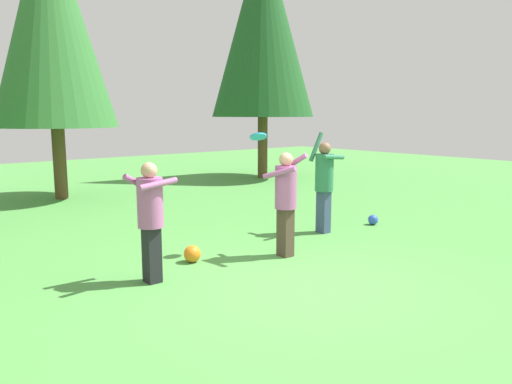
{
  "coord_description": "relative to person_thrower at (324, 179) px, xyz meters",
  "views": [
    {
      "loc": [
        -4.38,
        -4.28,
        2.23
      ],
      "look_at": [
        0.38,
        1.43,
        1.05
      ],
      "focal_mm": 34.61,
      "sensor_mm": 36.0,
      "label": 1
    }
  ],
  "objects": [
    {
      "name": "ball_blue",
      "position": [
        1.27,
        -0.2,
        -0.92
      ],
      "size": [
        0.2,
        0.2,
        0.2
      ],
      "primitive_type": "sphere",
      "color": "blue",
      "rests_on": "ground_plane"
    },
    {
      "name": "frisbee",
      "position": [
        -1.78,
        -0.2,
        0.85
      ],
      "size": [
        0.36,
        0.35,
        0.14
      ],
      "color": "#2393D1"
    },
    {
      "name": "tree_center",
      "position": [
        -2.52,
        7.03,
        3.58
      ],
      "size": [
        3.09,
        3.09,
        7.37
      ],
      "color": "brown",
      "rests_on": "ground_plane"
    },
    {
      "name": "ball_orange",
      "position": [
        -2.94,
        -0.02,
        -0.89
      ],
      "size": [
        0.26,
        0.26,
        0.26
      ],
      "primitive_type": "sphere",
      "color": "orange",
      "rests_on": "ground_plane"
    },
    {
      "name": "ground_plane",
      "position": [
        -2.45,
        -1.92,
        -1.02
      ],
      "size": [
        40.0,
        40.0,
        0.0
      ],
      "primitive_type": "plane",
      "color": "#4C9342"
    },
    {
      "name": "person_catcher",
      "position": [
        -3.83,
        -0.44,
        -0.07
      ],
      "size": [
        0.59,
        0.54,
        1.61
      ],
      "rotation": [
        0.0,
        0.0,
        0.11
      ],
      "color": "black",
      "rests_on": "ground_plane"
    },
    {
      "name": "tree_far_right",
      "position": [
        4.4,
        6.9,
        4.18
      ],
      "size": [
        3.48,
        3.48,
        8.32
      ],
      "color": "brown",
      "rests_on": "ground_plane"
    },
    {
      "name": "person_bystander",
      "position": [
        -1.63,
        -0.68,
        -0.05
      ],
      "size": [
        0.62,
        0.67,
        1.64
      ],
      "rotation": [
        0.0,
        0.0,
        1.88
      ],
      "color": "#4C382D",
      "rests_on": "ground_plane"
    },
    {
      "name": "person_thrower",
      "position": [
        0.0,
        0.0,
        0.0
      ],
      "size": [
        0.6,
        0.53,
        1.89
      ],
      "rotation": [
        0.0,
        0.0,
        -3.03
      ],
      "color": "#38476B",
      "rests_on": "ground_plane"
    }
  ]
}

